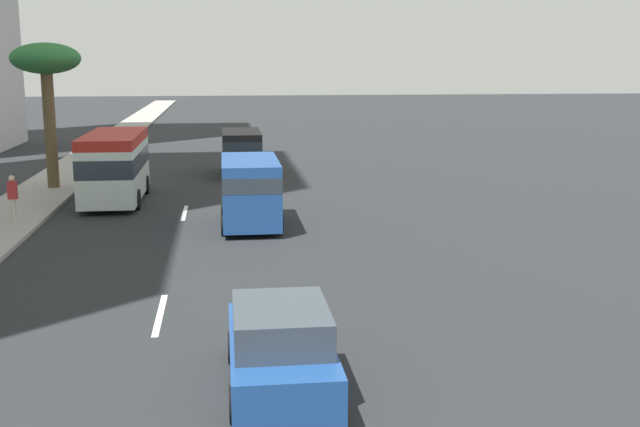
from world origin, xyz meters
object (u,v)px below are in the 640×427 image
van_lead (250,188)px  car_third (280,349)px  pedestrian_mid_block (13,196)px  palm_tree (46,66)px  minibus_second (115,164)px  van_fourth (241,150)px

van_lead → car_third: 14.74m
van_lead → car_third: (-14.72, -0.03, -0.65)m
pedestrian_mid_block → palm_tree: (8.02, 0.19, 4.70)m
minibus_second → van_fourth: minibus_second is taller
van_lead → palm_tree: palm_tree is taller
car_third → pedestrian_mid_block: bearing=28.7°
van_lead → palm_tree: 13.64m
van_lead → van_fourth: (13.45, -0.01, -0.09)m
van_fourth → minibus_second: bearing=143.5°
palm_tree → van_fourth: bearing=-65.3°
van_lead → car_third: size_ratio=1.07×
minibus_second → palm_tree: bearing=-136.1°
car_third → van_fourth: 28.17m
palm_tree → minibus_second: bearing=-136.1°
car_third → palm_tree: (24.05, 8.98, 5.02)m
van_fourth → pedestrian_mid_block: 14.97m
car_third → van_fourth: van_fourth is taller
minibus_second → palm_tree: size_ratio=1.01×
car_third → palm_tree: palm_tree is taller
van_lead → car_third: van_lead is taller
minibus_second → pedestrian_mid_block: (-4.56, 3.14, -0.53)m
van_fourth → pedestrian_mid_block: (-12.14, 8.76, -0.24)m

